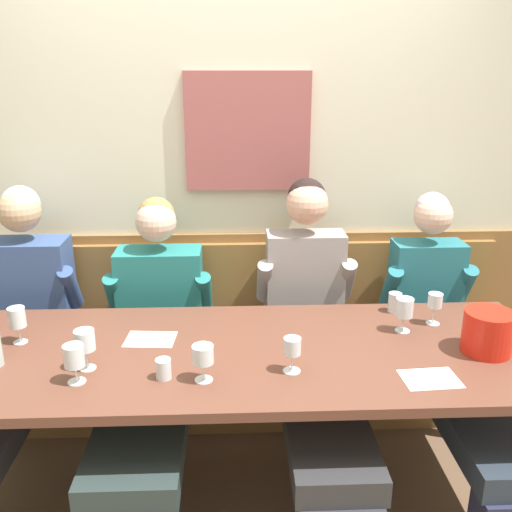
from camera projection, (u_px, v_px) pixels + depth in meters
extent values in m
cube|color=beige|center=(232.00, 157.00, 3.00)|extent=(6.80, 0.08, 2.80)
cube|color=#9B514E|center=(247.00, 132.00, 2.90)|extent=(0.65, 0.04, 0.61)
cube|color=brown|center=(234.00, 315.00, 3.24)|extent=(6.80, 0.03, 0.99)
cube|color=brown|center=(235.00, 377.00, 3.11)|extent=(2.93, 0.42, 0.44)
cube|color=brown|center=(234.00, 337.00, 3.03)|extent=(2.87, 0.39, 0.05)
cube|color=brown|center=(233.00, 282.00, 3.13)|extent=(2.93, 0.04, 0.45)
cube|color=brown|center=(234.00, 354.00, 2.30)|extent=(2.63, 0.89, 0.04)
cylinder|color=brown|center=(480.00, 380.00, 2.82)|extent=(0.07, 0.07, 0.72)
cube|color=#354D80|center=(30.00, 290.00, 2.90)|extent=(0.41, 0.22, 0.54)
sphere|color=tan|center=(18.00, 211.00, 2.75)|extent=(0.21, 0.21, 0.21)
sphere|color=silver|center=(19.00, 205.00, 2.76)|extent=(0.19, 0.19, 0.19)
cylinder|color=#354D80|center=(70.00, 288.00, 2.85)|extent=(0.08, 0.20, 0.27)
cube|color=#2A3736|center=(146.00, 409.00, 2.45)|extent=(0.37, 1.13, 0.11)
cube|color=#217371|center=(160.00, 293.00, 2.93)|extent=(0.44, 0.21, 0.48)
sphere|color=beige|center=(155.00, 222.00, 2.80)|extent=(0.21, 0.21, 0.21)
sphere|color=#A07C46|center=(155.00, 216.00, 2.81)|extent=(0.19, 0.19, 0.19)
cylinder|color=#217371|center=(114.00, 295.00, 2.88)|extent=(0.08, 0.20, 0.27)
cylinder|color=#217371|center=(203.00, 293.00, 2.90)|extent=(0.08, 0.20, 0.27)
cube|color=#302F31|center=(318.00, 404.00, 2.48)|extent=(0.34, 1.14, 0.11)
cube|color=gray|center=(304.00, 284.00, 2.95)|extent=(0.40, 0.18, 0.56)
sphere|color=#E0AC91|center=(306.00, 204.00, 2.80)|extent=(0.21, 0.21, 0.21)
sphere|color=black|center=(306.00, 197.00, 2.81)|extent=(0.20, 0.20, 0.20)
cylinder|color=gray|center=(264.00, 281.00, 2.89)|extent=(0.08, 0.20, 0.27)
cylinder|color=gray|center=(345.00, 280.00, 2.91)|extent=(0.08, 0.20, 0.27)
cube|color=#27313C|center=(462.00, 401.00, 2.51)|extent=(0.31, 1.14, 0.11)
cube|color=#236A77|center=(424.00, 287.00, 2.98)|extent=(0.37, 0.18, 0.50)
sphere|color=beige|center=(432.00, 215.00, 2.85)|extent=(0.20, 0.20, 0.20)
sphere|color=beige|center=(431.00, 210.00, 2.86)|extent=(0.18, 0.18, 0.18)
cylinder|color=#236A77|center=(390.00, 287.00, 2.93)|extent=(0.08, 0.20, 0.27)
cylinder|color=#236A77|center=(463.00, 286.00, 2.95)|extent=(0.08, 0.20, 0.27)
cylinder|color=red|center=(486.00, 332.00, 2.25)|extent=(0.20, 0.20, 0.18)
cylinder|color=silver|center=(87.00, 368.00, 2.15)|extent=(0.07, 0.07, 0.00)
cylinder|color=silver|center=(86.00, 358.00, 2.14)|extent=(0.01, 0.01, 0.08)
cylinder|color=silver|center=(84.00, 340.00, 2.11)|extent=(0.08, 0.08, 0.08)
cylinder|color=#ECD683|center=(84.00, 347.00, 2.12)|extent=(0.07, 0.07, 0.02)
cylinder|color=silver|center=(432.00, 323.00, 2.53)|extent=(0.06, 0.06, 0.00)
cylinder|color=silver|center=(432.00, 315.00, 2.51)|extent=(0.01, 0.01, 0.08)
cylinder|color=silver|center=(434.00, 300.00, 2.49)|extent=(0.06, 0.06, 0.06)
cylinder|color=#DFD488|center=(434.00, 304.00, 2.50)|extent=(0.06, 0.06, 0.02)
cylinder|color=silver|center=(203.00, 380.00, 2.07)|extent=(0.07, 0.07, 0.00)
cylinder|color=silver|center=(202.00, 371.00, 2.06)|extent=(0.01, 0.01, 0.07)
cylinder|color=silver|center=(202.00, 354.00, 2.03)|extent=(0.08, 0.08, 0.07)
cylinder|color=silver|center=(290.00, 371.00, 2.13)|extent=(0.07, 0.07, 0.00)
cylinder|color=silver|center=(291.00, 362.00, 2.12)|extent=(0.01, 0.01, 0.07)
cylinder|color=silver|center=(291.00, 346.00, 2.10)|extent=(0.07, 0.07, 0.07)
cylinder|color=#E6E77F|center=(291.00, 351.00, 2.10)|extent=(0.06, 0.06, 0.03)
cylinder|color=silver|center=(401.00, 331.00, 2.46)|extent=(0.07, 0.07, 0.00)
cylinder|color=silver|center=(402.00, 323.00, 2.44)|extent=(0.01, 0.01, 0.07)
cylinder|color=silver|center=(403.00, 307.00, 2.42)|extent=(0.08, 0.08, 0.08)
cylinder|color=#E3E287|center=(403.00, 313.00, 2.43)|extent=(0.07, 0.07, 0.03)
cylinder|color=silver|center=(20.00, 342.00, 2.35)|extent=(0.06, 0.06, 0.00)
cylinder|color=silver|center=(18.00, 334.00, 2.34)|extent=(0.01, 0.01, 0.07)
cylinder|color=silver|center=(16.00, 317.00, 2.32)|extent=(0.07, 0.07, 0.08)
cylinder|color=#EEDB8E|center=(17.00, 324.00, 2.33)|extent=(0.06, 0.06, 0.02)
cylinder|color=silver|center=(76.00, 382.00, 2.06)|extent=(0.07, 0.07, 0.00)
cylinder|color=silver|center=(75.00, 374.00, 2.05)|extent=(0.01, 0.01, 0.06)
cylinder|color=silver|center=(73.00, 356.00, 2.02)|extent=(0.08, 0.08, 0.08)
cylinder|color=silver|center=(394.00, 302.00, 2.64)|extent=(0.06, 0.06, 0.09)
cylinder|color=silver|center=(162.00, 369.00, 2.07)|extent=(0.06, 0.06, 0.08)
cube|color=white|center=(429.00, 379.00, 2.08)|extent=(0.22, 0.16, 0.00)
cube|color=white|center=(149.00, 339.00, 2.38)|extent=(0.22, 0.17, 0.00)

